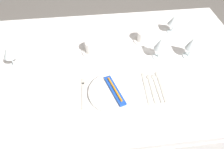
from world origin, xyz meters
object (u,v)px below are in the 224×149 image
fork_outer (83,92)px  wine_glass_right (192,44)px  wine_glass_left (174,21)px  dinner_plate (115,92)px  spoon_soup (151,85)px  coffee_cup_right (144,36)px  spoon_dessert (156,84)px  toothbrush_package (115,90)px  coffee_cup_left (93,47)px  wine_glass_far (9,53)px  dinner_knife (146,89)px  spoon_tea (160,82)px  wine_glass_centre (160,45)px

fork_outer → wine_glass_right: size_ratio=1.53×
fork_outer → wine_glass_left: wine_glass_left is taller
fork_outer → dinner_plate: bearing=-9.5°
spoon_soup → coffee_cup_right: 0.39m
spoon_soup → spoon_dessert: bearing=-1.9°
toothbrush_package → coffee_cup_left: size_ratio=1.88×
coffee_cup_left → wine_glass_far: bearing=-171.3°
dinner_plate → dinner_knife: size_ratio=1.23×
wine_glass_far → coffee_cup_left: bearing=8.7°
spoon_tea → dinner_plate: bearing=-170.3°
fork_outer → spoon_dessert: bearing=0.8°
dinner_knife → wine_glass_right: (0.32, 0.23, 0.09)m
coffee_cup_left → wine_glass_centre: (0.40, -0.09, 0.05)m
fork_outer → coffee_cup_left: coffee_cup_left is taller
spoon_soup → spoon_tea: same height
wine_glass_right → wine_glass_left: bearing=95.7°
fork_outer → wine_glass_left: size_ratio=1.69×
toothbrush_package → wine_glass_right: wine_glass_right is taller
coffee_cup_right → spoon_soup: bearing=-96.4°
dinner_plate → wine_glass_right: size_ratio=2.01×
wine_glass_centre → wine_glass_left: wine_glass_centre is taller
spoon_dessert → spoon_tea: same height
dinner_plate → toothbrush_package: toothbrush_package is taller
toothbrush_package → dinner_plate: bearing=0.0°
dinner_knife → wine_glass_far: bearing=160.1°
fork_outer → coffee_cup_right: size_ratio=1.99×
wine_glass_right → coffee_cup_left: bearing=170.0°
coffee_cup_left → wine_glass_far: 0.48m
fork_outer → spoon_dessert: 0.40m
spoon_soup → wine_glass_far: 0.81m
spoon_dessert → wine_glass_right: size_ratio=1.48×
wine_glass_left → dinner_plate: bearing=-133.0°
wine_glass_centre → fork_outer: bearing=-154.6°
spoon_tea → wine_glass_left: (0.21, 0.46, 0.09)m
coffee_cup_left → dinner_knife: bearing=-51.7°
fork_outer → dinner_knife: bearing=-3.3°
dinner_plate → fork_outer: dinner_plate is taller
wine_glass_centre → wine_glass_far: (-0.86, 0.02, 0.01)m
wine_glass_centre → wine_glass_left: size_ratio=1.15×
wine_glass_far → wine_glass_left: bearing=12.4°
dinner_plate → wine_glass_right: bearing=26.3°
wine_glass_centre → dinner_plate: bearing=-140.2°
dinner_knife → wine_glass_left: 0.58m
coffee_cup_right → fork_outer: bearing=-136.5°
fork_outer → toothbrush_package: bearing=-9.5°
toothbrush_package → wine_glass_far: 0.63m
toothbrush_package → coffee_cup_left: coffee_cup_left is taller
toothbrush_package → spoon_dessert: size_ratio=1.03×
spoon_dessert → wine_glass_left: wine_glass_left is taller
dinner_plate → coffee_cup_left: bearing=105.1°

